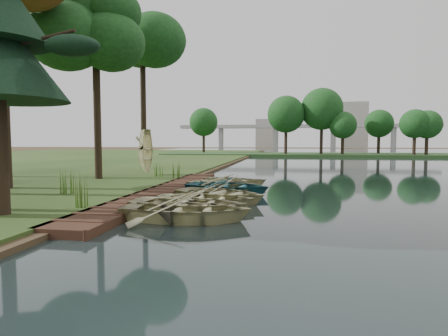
% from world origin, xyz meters
% --- Properties ---
extents(ground, '(300.00, 300.00, 0.00)m').
position_xyz_m(ground, '(0.00, 0.00, 0.00)').
color(ground, '#3D2F1D').
extents(boardwalk, '(1.60, 16.00, 0.30)m').
position_xyz_m(boardwalk, '(-1.60, 0.00, 0.15)').
color(boardwalk, '#361F14').
rests_on(boardwalk, ground).
extents(peninsula, '(50.00, 14.00, 0.45)m').
position_xyz_m(peninsula, '(8.00, 50.00, 0.23)').
color(peninsula, '#27471F').
rests_on(peninsula, ground).
extents(far_trees, '(45.60, 5.60, 8.80)m').
position_xyz_m(far_trees, '(4.67, 50.00, 6.43)').
color(far_trees, black).
rests_on(far_trees, peninsula).
extents(bridge, '(95.90, 4.00, 8.60)m').
position_xyz_m(bridge, '(12.31, 120.00, 7.08)').
color(bridge, '#A5A5A0').
rests_on(bridge, ground).
extents(building_a, '(10.00, 8.00, 18.00)m').
position_xyz_m(building_a, '(30.00, 140.00, 9.00)').
color(building_a, '#A5A5A0').
rests_on(building_a, ground).
extents(building_b, '(8.00, 8.00, 12.00)m').
position_xyz_m(building_b, '(-5.00, 145.00, 6.00)').
color(building_b, '#A5A5A0').
rests_on(building_b, ground).
extents(rowboat_0, '(3.97, 2.87, 0.81)m').
position_xyz_m(rowboat_0, '(0.92, -5.33, 0.46)').
color(rowboat_0, '#C3BE8D').
rests_on(rowboat_0, water).
extents(rowboat_1, '(4.17, 3.15, 0.82)m').
position_xyz_m(rowboat_1, '(0.71, -4.31, 0.46)').
color(rowboat_1, '#C3BE8D').
rests_on(rowboat_1, water).
extents(rowboat_2, '(3.65, 2.61, 0.75)m').
position_xyz_m(rowboat_2, '(0.99, -2.99, 0.43)').
color(rowboat_2, '#C3BE8D').
rests_on(rowboat_2, water).
extents(rowboat_3, '(4.58, 3.96, 0.80)m').
position_xyz_m(rowboat_3, '(1.29, -1.65, 0.45)').
color(rowboat_3, '#C3BE8D').
rests_on(rowboat_3, water).
extents(rowboat_4, '(3.56, 2.97, 0.63)m').
position_xyz_m(rowboat_4, '(1.09, -0.18, 0.37)').
color(rowboat_4, '#C3BE8D').
rests_on(rowboat_4, water).
extents(rowboat_5, '(4.39, 3.53, 0.81)m').
position_xyz_m(rowboat_5, '(1.24, 0.63, 0.45)').
color(rowboat_5, '#2C707A').
rests_on(rowboat_5, water).
extents(rowboat_6, '(4.01, 3.25, 0.73)m').
position_xyz_m(rowboat_6, '(0.75, 1.97, 0.42)').
color(rowboat_6, '#C3BE8D').
rests_on(rowboat_6, water).
extents(rowboat_7, '(4.26, 3.70, 0.74)m').
position_xyz_m(rowboat_7, '(1.19, 3.23, 0.42)').
color(rowboat_7, '#C3BE8D').
rests_on(rowboat_7, water).
extents(rowboat_8, '(3.42, 2.81, 0.62)m').
position_xyz_m(rowboat_8, '(0.72, 4.74, 0.36)').
color(rowboat_8, '#C3BE8D').
rests_on(rowboat_8, water).
extents(stored_rowboat, '(3.14, 2.39, 0.61)m').
position_xyz_m(stored_rowboat, '(-5.03, 6.84, 0.60)').
color(stored_rowboat, '#C3BE8D').
rests_on(stored_rowboat, bank).
extents(tree_4, '(4.28, 4.28, 10.19)m').
position_xyz_m(tree_4, '(-6.83, 3.92, 8.58)').
color(tree_4, black).
rests_on(tree_4, bank).
extents(tree_6, '(4.73, 4.73, 12.20)m').
position_xyz_m(tree_6, '(-7.56, 12.79, 10.38)').
color(tree_6, black).
rests_on(tree_6, bank).
extents(reeds_0, '(0.60, 0.60, 1.10)m').
position_xyz_m(reeds_0, '(-2.69, -4.91, 0.85)').
color(reeds_0, '#3F661E').
rests_on(reeds_0, bank).
extents(reeds_1, '(0.60, 0.60, 1.10)m').
position_xyz_m(reeds_1, '(-4.92, -2.18, 0.85)').
color(reeds_1, '#3F661E').
rests_on(reeds_1, bank).
extents(reeds_2, '(0.60, 0.60, 0.88)m').
position_xyz_m(reeds_2, '(-3.81, 5.65, 0.74)').
color(reeds_2, '#3F661E').
rests_on(reeds_2, bank).
extents(reeds_3, '(0.60, 0.60, 0.94)m').
position_xyz_m(reeds_3, '(-2.60, 5.03, 0.77)').
color(reeds_3, '#3F661E').
rests_on(reeds_3, bank).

